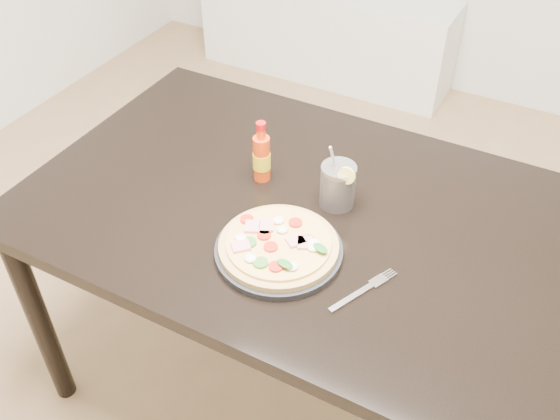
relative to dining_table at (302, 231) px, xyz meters
The scene contains 8 objects.
floor 0.69m from the dining_table, 90.27° to the right, with size 4.50×4.50×0.00m, color #9E7A51.
dining_table is the anchor object (origin of this frame).
plate 0.20m from the dining_table, 81.73° to the right, with size 0.29×0.29×0.02m, color black.
pizza 0.21m from the dining_table, 81.87° to the right, with size 0.28×0.28×0.03m.
hot_sauce_bottle 0.22m from the dining_table, 160.18° to the left, with size 0.05×0.05×0.17m.
cola_cup 0.16m from the dining_table, 36.83° to the left, with size 0.09×0.09×0.18m.
fork 0.32m from the dining_table, 37.27° to the right, with size 0.09×0.18×0.00m.
media_console 2.11m from the dining_table, 112.78° to the left, with size 1.40×0.34×0.50m, color white.
Camera 1 is at (0.51, -0.91, 1.77)m, focal length 40.00 mm.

